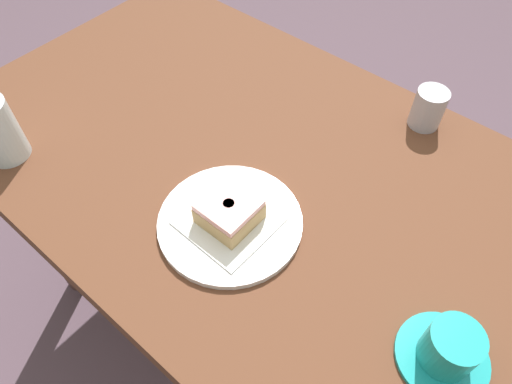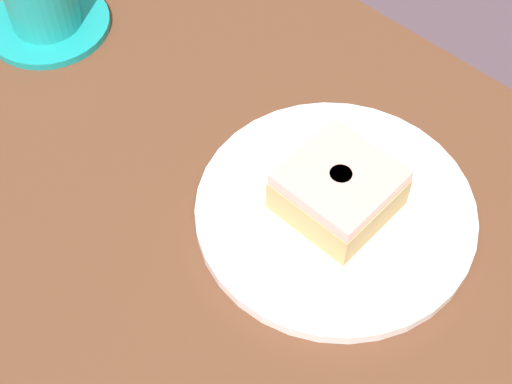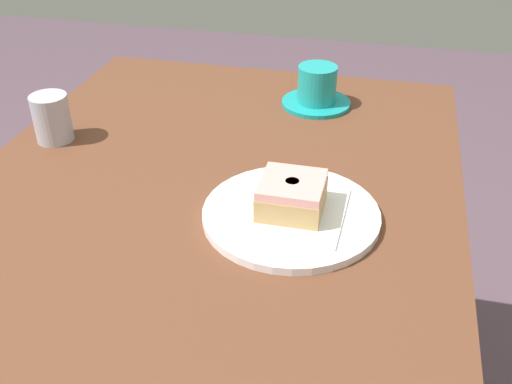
{
  "view_description": "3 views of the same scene",
  "coord_description": "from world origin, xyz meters",
  "px_view_note": "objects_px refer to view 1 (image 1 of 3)",
  "views": [
    {
      "loc": [
        0.38,
        -0.43,
        1.37
      ],
      "look_at": [
        0.08,
        -0.07,
        0.77
      ],
      "focal_mm": 32.57,
      "sensor_mm": 36.0,
      "label": 1
    },
    {
      "loc": [
        -0.12,
        0.18,
        1.27
      ],
      "look_at": [
        0.12,
        -0.08,
        0.77
      ],
      "focal_mm": 52.73,
      "sensor_mm": 36.0,
      "label": 2
    },
    {
      "loc": [
        -0.57,
        -0.24,
        1.2
      ],
      "look_at": [
        0.06,
        -0.09,
        0.78
      ],
      "focal_mm": 41.69,
      "sensor_mm": 36.0,
      "label": 3
    }
  ],
  "objects_px": {
    "donut_glazed_square": "(229,211)",
    "sugar_jar": "(428,108)",
    "plate_glazed_square": "(230,222)",
    "coffee_cup": "(448,349)"
  },
  "relations": [
    {
      "from": "donut_glazed_square",
      "to": "sugar_jar",
      "type": "height_order",
      "value": "sugar_jar"
    },
    {
      "from": "plate_glazed_square",
      "to": "sugar_jar",
      "type": "xyz_separation_m",
      "value": [
        0.13,
        0.42,
        0.03
      ]
    },
    {
      "from": "plate_glazed_square",
      "to": "coffee_cup",
      "type": "relative_size",
      "value": 1.88
    },
    {
      "from": "sugar_jar",
      "to": "plate_glazed_square",
      "type": "bearing_deg",
      "value": -107.12
    },
    {
      "from": "coffee_cup",
      "to": "sugar_jar",
      "type": "xyz_separation_m",
      "value": [
        -0.24,
        0.4,
        0.01
      ]
    },
    {
      "from": "coffee_cup",
      "to": "donut_glazed_square",
      "type": "bearing_deg",
      "value": -176.57
    },
    {
      "from": "donut_glazed_square",
      "to": "plate_glazed_square",
      "type": "bearing_deg",
      "value": -90.0
    },
    {
      "from": "plate_glazed_square",
      "to": "coffee_cup",
      "type": "height_order",
      "value": "coffee_cup"
    },
    {
      "from": "coffee_cup",
      "to": "sugar_jar",
      "type": "distance_m",
      "value": 0.46
    },
    {
      "from": "donut_glazed_square",
      "to": "coffee_cup",
      "type": "xyz_separation_m",
      "value": [
        0.37,
        0.02,
        -0.0
      ]
    }
  ]
}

